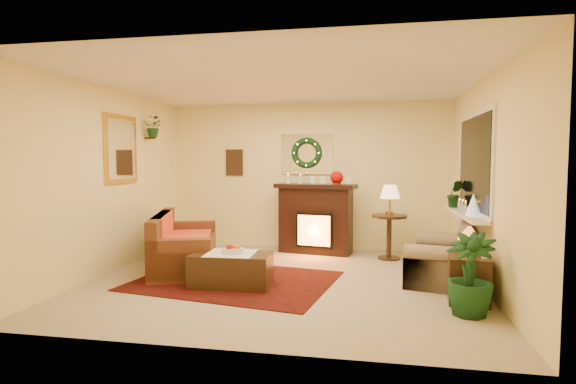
% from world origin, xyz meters
% --- Properties ---
extents(floor, '(5.00, 5.00, 0.00)m').
position_xyz_m(floor, '(0.00, 0.00, 0.00)').
color(floor, beige).
rests_on(floor, ground).
extents(ceiling, '(5.00, 5.00, 0.00)m').
position_xyz_m(ceiling, '(0.00, 0.00, 2.60)').
color(ceiling, white).
rests_on(ceiling, ground).
extents(wall_back, '(5.00, 5.00, 0.00)m').
position_xyz_m(wall_back, '(0.00, 2.25, 1.30)').
color(wall_back, '#EFD88C').
rests_on(wall_back, ground).
extents(wall_front, '(5.00, 5.00, 0.00)m').
position_xyz_m(wall_front, '(0.00, -2.25, 1.30)').
color(wall_front, '#EFD88C').
rests_on(wall_front, ground).
extents(wall_left, '(4.50, 4.50, 0.00)m').
position_xyz_m(wall_left, '(-2.50, 0.00, 1.30)').
color(wall_left, '#EFD88C').
rests_on(wall_left, ground).
extents(wall_right, '(4.50, 4.50, 0.00)m').
position_xyz_m(wall_right, '(2.50, 0.00, 1.30)').
color(wall_right, '#EFD88C').
rests_on(wall_right, ground).
extents(area_rug, '(2.78, 2.26, 0.01)m').
position_xyz_m(area_rug, '(-0.62, -0.16, 0.01)').
color(area_rug, '#410302').
rests_on(area_rug, floor).
extents(sofa, '(1.36, 2.04, 0.81)m').
position_xyz_m(sofa, '(-1.56, 0.42, 0.43)').
color(sofa, brown).
rests_on(sofa, floor).
extents(red_throw, '(0.73, 1.19, 0.02)m').
position_xyz_m(red_throw, '(-1.61, 0.54, 0.46)').
color(red_throw, red).
rests_on(red_throw, sofa).
extents(fireplace, '(1.27, 0.60, 1.12)m').
position_xyz_m(fireplace, '(0.21, 1.84, 0.55)').
color(fireplace, black).
rests_on(fireplace, floor).
extents(poinsettia, '(0.21, 0.21, 0.21)m').
position_xyz_m(poinsettia, '(0.57, 1.80, 1.30)').
color(poinsettia, '#C30600').
rests_on(poinsettia, fireplace).
extents(mantel_candle_a, '(0.06, 0.06, 0.18)m').
position_xyz_m(mantel_candle_a, '(-0.26, 1.81, 1.26)').
color(mantel_candle_a, silver).
rests_on(mantel_candle_a, fireplace).
extents(mantel_candle_b, '(0.06, 0.06, 0.18)m').
position_xyz_m(mantel_candle_b, '(-0.05, 1.83, 1.26)').
color(mantel_candle_b, white).
rests_on(mantel_candle_b, fireplace).
extents(mantel_mirror, '(0.92, 0.02, 0.72)m').
position_xyz_m(mantel_mirror, '(0.00, 2.23, 1.70)').
color(mantel_mirror, white).
rests_on(mantel_mirror, wall_back).
extents(wreath, '(0.55, 0.11, 0.55)m').
position_xyz_m(wreath, '(0.00, 2.19, 1.72)').
color(wreath, '#194719').
rests_on(wreath, wall_back).
extents(wall_art, '(0.32, 0.03, 0.48)m').
position_xyz_m(wall_art, '(-1.35, 2.23, 1.55)').
color(wall_art, '#381E11').
rests_on(wall_art, wall_back).
extents(gold_mirror, '(0.03, 0.84, 1.00)m').
position_xyz_m(gold_mirror, '(-2.48, 0.30, 1.75)').
color(gold_mirror, gold).
rests_on(gold_mirror, wall_left).
extents(hanging_plant, '(0.33, 0.28, 0.36)m').
position_xyz_m(hanging_plant, '(-2.34, 1.05, 1.97)').
color(hanging_plant, '#194719').
rests_on(hanging_plant, wall_left).
extents(loveseat, '(1.03, 1.43, 0.75)m').
position_xyz_m(loveseat, '(2.04, 0.37, 0.42)').
color(loveseat, gray).
rests_on(loveseat, floor).
extents(window_frame, '(0.03, 1.86, 1.36)m').
position_xyz_m(window_frame, '(2.48, 0.55, 1.55)').
color(window_frame, white).
rests_on(window_frame, wall_right).
extents(window_glass, '(0.02, 1.70, 1.22)m').
position_xyz_m(window_glass, '(2.47, 0.55, 1.55)').
color(window_glass, black).
rests_on(window_glass, wall_right).
extents(window_sill, '(0.22, 1.86, 0.04)m').
position_xyz_m(window_sill, '(2.38, 0.55, 0.87)').
color(window_sill, white).
rests_on(window_sill, wall_right).
extents(mini_tree, '(0.18, 0.18, 0.28)m').
position_xyz_m(mini_tree, '(2.39, 0.13, 1.04)').
color(mini_tree, white).
rests_on(mini_tree, window_sill).
extents(sill_plant, '(0.29, 0.23, 0.53)m').
position_xyz_m(sill_plant, '(2.36, 1.23, 1.08)').
color(sill_plant, '#0F3411').
rests_on(sill_plant, window_sill).
extents(side_table_round, '(0.73, 0.73, 0.72)m').
position_xyz_m(side_table_round, '(1.43, 1.57, 0.33)').
color(side_table_round, '#482A19').
rests_on(side_table_round, floor).
extents(lamp_cream, '(0.32, 0.32, 0.49)m').
position_xyz_m(lamp_cream, '(1.44, 1.59, 0.88)').
color(lamp_cream, '#F4C584').
rests_on(lamp_cream, side_table_round).
extents(end_table_square, '(0.47, 0.47, 0.52)m').
position_xyz_m(end_table_square, '(2.21, -0.56, 0.27)').
color(end_table_square, '#442C19').
rests_on(end_table_square, floor).
extents(lamp_tiffany, '(0.25, 0.25, 0.37)m').
position_xyz_m(lamp_tiffany, '(2.21, -0.53, 0.74)').
color(lamp_tiffany, yellow).
rests_on(lamp_tiffany, end_table_square).
extents(coffee_table, '(1.02, 0.59, 0.42)m').
position_xyz_m(coffee_table, '(-0.59, -0.40, 0.21)').
color(coffee_table, '#412514').
rests_on(coffee_table, floor).
extents(fruit_bowl, '(0.28, 0.28, 0.06)m').
position_xyz_m(fruit_bowl, '(-0.57, -0.39, 0.45)').
color(fruit_bowl, silver).
rests_on(fruit_bowl, coffee_table).
extents(floor_palm, '(1.89, 1.89, 2.55)m').
position_xyz_m(floor_palm, '(2.13, -0.98, 0.45)').
color(floor_palm, '#20541F').
rests_on(floor_palm, floor).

